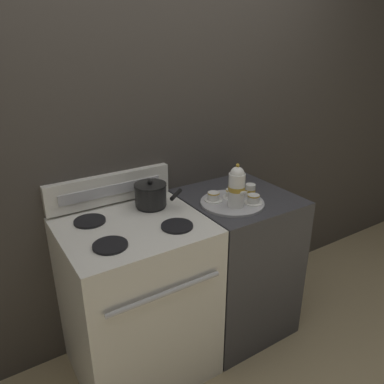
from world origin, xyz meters
The scene contains 12 objects.
ground_plane centered at (0.00, 0.00, 0.00)m, with size 6.00×6.00×0.00m, color tan.
wall_back centered at (0.00, 0.34, 1.10)m, with size 6.00×0.05×2.20m.
stove centered at (-0.31, 0.00, 0.46)m, with size 0.72×0.66×0.94m.
control_panel centered at (-0.31, 0.29, 1.02)m, with size 0.71×0.05×0.16m.
side_counter centered at (0.37, 0.00, 0.46)m, with size 0.61×0.63×0.92m.
saucepan centered at (-0.13, 0.14, 1.00)m, with size 0.24×0.25×0.15m.
serving_tray centered at (0.27, -0.07, 0.93)m, with size 0.36×0.36×0.01m.
teapot centered at (0.25, -0.12, 1.05)m, with size 0.09×0.15×0.24m.
teacup_left centered at (0.18, 0.00, 0.96)m, with size 0.10×0.10×0.05m.
teacup_right centered at (0.35, -0.15, 0.96)m, with size 0.10×0.10×0.05m.
teacup_front centered at (0.30, -0.02, 0.96)m, with size 0.10×0.10×0.05m.
creamer_jug centered at (0.40, -0.07, 0.98)m, with size 0.06×0.06×0.07m.
Camera 1 is at (-0.95, -1.56, 1.79)m, focal length 35.00 mm.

